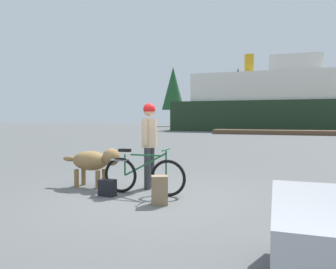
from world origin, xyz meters
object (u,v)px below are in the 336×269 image
object	(u,v)px
dog	(94,161)
sailboat_moored	(246,126)
ferry_boat	(273,103)
backpack	(160,190)
handbag_pannier	(107,188)
bicycle	(143,175)
person_cyclist	(149,137)

from	to	relation	value
dog	sailboat_moored	bearing A→B (deg)	89.87
sailboat_moored	ferry_boat	bearing A→B (deg)	-48.85
backpack	handbag_pannier	world-z (taller)	backpack
bicycle	sailboat_moored	world-z (taller)	sailboat_moored
person_cyclist	backpack	xyz separation A→B (m)	(0.64, -1.13, -0.85)
bicycle	handbag_pannier	distance (m)	0.72
bicycle	person_cyclist	xyz separation A→B (m)	(-0.09, 0.55, 0.72)
handbag_pannier	dog	bearing A→B (deg)	137.54
person_cyclist	sailboat_moored	bearing A→B (deg)	91.68
person_cyclist	dog	size ratio (longest dim) A/B	1.30
handbag_pannier	sailboat_moored	xyz separation A→B (m)	(-0.57, 37.72, 0.32)
ferry_boat	backpack	bearing A→B (deg)	-92.72
dog	handbag_pannier	xyz separation A→B (m)	(0.65, -0.60, -0.41)
handbag_pannier	backpack	bearing A→B (deg)	-12.18
dog	ferry_boat	bearing A→B (deg)	84.12
dog	handbag_pannier	world-z (taller)	dog
person_cyclist	backpack	world-z (taller)	person_cyclist
bicycle	person_cyclist	world-z (taller)	person_cyclist
bicycle	sailboat_moored	xyz separation A→B (m)	(-1.17, 37.38, 0.10)
sailboat_moored	bicycle	bearing A→B (deg)	-88.21
backpack	ferry_boat	size ratio (longest dim) A/B	0.02
backpack	sailboat_moored	xyz separation A→B (m)	(-1.72, 37.97, 0.23)
dog	ferry_boat	distance (m)	33.57
dog	backpack	size ratio (longest dim) A/B	2.77
person_cyclist	ferry_boat	size ratio (longest dim) A/B	0.08
bicycle	person_cyclist	size ratio (longest dim) A/B	0.95
person_cyclist	handbag_pannier	world-z (taller)	person_cyclist
ferry_boat	handbag_pannier	bearing A→B (deg)	-94.69
handbag_pannier	ferry_boat	bearing A→B (deg)	85.31
person_cyclist	sailboat_moored	distance (m)	36.86
handbag_pannier	person_cyclist	bearing A→B (deg)	59.94
backpack	sailboat_moored	world-z (taller)	sailboat_moored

